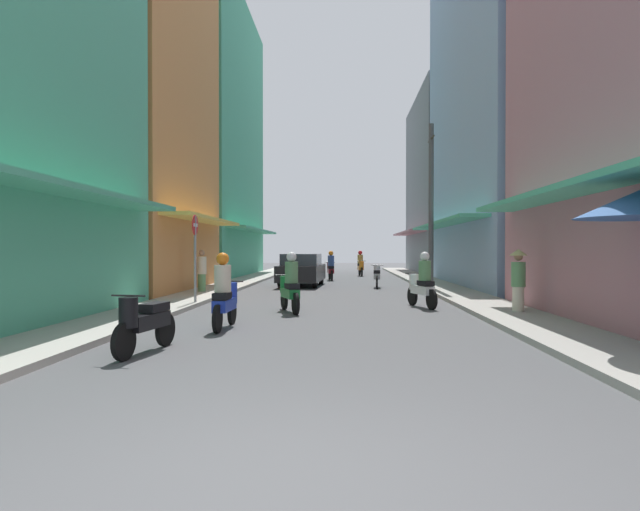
% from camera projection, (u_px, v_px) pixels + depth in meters
% --- Properties ---
extents(ground_plane, '(91.17, 91.17, 0.00)m').
position_uv_depth(ground_plane, '(332.00, 292.00, 20.44)').
color(ground_plane, '#4C4C4F').
extents(sidewalk_left, '(1.73, 49.44, 0.12)m').
position_uv_depth(sidewalk_left, '(214.00, 290.00, 20.65)').
color(sidewalk_left, '#ADA89E').
rests_on(sidewalk_left, ground).
extents(sidewalk_right, '(1.73, 49.44, 0.12)m').
position_uv_depth(sidewalk_right, '(451.00, 291.00, 20.23)').
color(sidewalk_right, '#9E9991').
rests_on(sidewalk_right, ground).
extents(building_left_mid, '(7.05, 8.72, 17.60)m').
position_uv_depth(building_left_mid, '(117.00, 67.00, 20.87)').
color(building_left_mid, '#D88C4C').
rests_on(building_left_mid, ground).
extents(building_left_far, '(7.05, 13.06, 16.47)m').
position_uv_depth(building_left_far, '(197.00, 141.00, 32.29)').
color(building_left_far, '#4CB28C').
rests_on(building_left_far, ground).
extents(building_right_mid, '(7.05, 13.68, 17.85)m').
position_uv_depth(building_right_mid, '(522.00, 86.00, 23.80)').
color(building_right_mid, '#8CA5CC').
rests_on(building_right_mid, ground).
extents(building_right_far, '(7.05, 11.53, 12.11)m').
position_uv_depth(building_right_far, '(459.00, 186.00, 36.81)').
color(building_right_far, slate).
rests_on(building_right_far, ground).
extents(motorbike_maroon, '(0.55, 1.81, 1.58)m').
position_uv_depth(motorbike_maroon, '(331.00, 267.00, 28.54)').
color(motorbike_maroon, black).
rests_on(motorbike_maroon, ground).
extents(motorbike_black, '(0.58, 1.80, 0.96)m').
position_uv_depth(motorbike_black, '(144.00, 322.00, 8.41)').
color(motorbike_black, black).
rests_on(motorbike_black, ground).
extents(motorbike_orange, '(0.55, 1.81, 1.58)m').
position_uv_depth(motorbike_orange, '(361.00, 265.00, 33.19)').
color(motorbike_orange, black).
rests_on(motorbike_orange, ground).
extents(motorbike_white, '(0.72, 1.75, 1.58)m').
position_uv_depth(motorbike_white, '(422.00, 283.00, 15.09)').
color(motorbike_white, black).
rests_on(motorbike_white, ground).
extents(motorbike_silver, '(0.55, 1.81, 0.96)m').
position_uv_depth(motorbike_silver, '(377.00, 276.00, 23.03)').
color(motorbike_silver, black).
rests_on(motorbike_silver, ground).
extents(motorbike_green, '(0.77, 1.73, 1.58)m').
position_uv_depth(motorbike_green, '(290.00, 285.00, 13.95)').
color(motorbike_green, black).
rests_on(motorbike_green, ground).
extents(motorbike_blue, '(0.55, 1.81, 1.58)m').
position_uv_depth(motorbike_blue, '(225.00, 295.00, 11.04)').
color(motorbike_blue, black).
rests_on(motorbike_blue, ground).
extents(parked_car, '(1.99, 4.19, 1.45)m').
position_uv_depth(parked_car, '(302.00, 270.00, 24.00)').
color(parked_car, black).
rests_on(parked_car, ground).
extents(pedestrian_foreground, '(0.34, 0.34, 1.63)m').
position_uv_depth(pedestrian_foreground, '(202.00, 272.00, 19.41)').
color(pedestrian_foreground, '#598C59').
rests_on(pedestrian_foreground, ground).
extents(pedestrian_crossing, '(0.44, 0.44, 1.65)m').
position_uv_depth(pedestrian_crossing, '(518.00, 278.00, 13.20)').
color(pedestrian_crossing, beige).
rests_on(pedestrian_crossing, ground).
extents(utility_pole, '(0.20, 1.20, 6.63)m').
position_uv_depth(utility_pole, '(431.00, 206.00, 21.21)').
color(utility_pole, '#4C4C4F').
rests_on(utility_pole, ground).
extents(street_sign_no_entry, '(0.07, 0.60, 2.65)m').
position_uv_depth(street_sign_no_entry, '(195.00, 247.00, 15.47)').
color(street_sign_no_entry, gray).
rests_on(street_sign_no_entry, ground).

